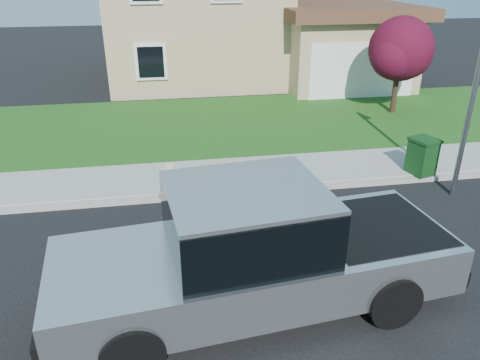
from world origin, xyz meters
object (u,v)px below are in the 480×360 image
object	(u,v)px
trash_bin	(422,156)
street_lamp	(479,77)
pickup_truck	(254,253)
woman	(173,205)
ornamental_tree	(401,52)

from	to	relation	value
trash_bin	street_lamp	bearing A→B (deg)	-91.84
pickup_truck	trash_bin	bearing A→B (deg)	32.38
trash_bin	street_lamp	xyz separation A→B (m)	(0.33, -1.16, 2.34)
woman	ornamental_tree	distance (m)	11.68
woman	pickup_truck	bearing A→B (deg)	126.72
ornamental_tree	trash_bin	distance (m)	6.22
street_lamp	pickup_truck	bearing A→B (deg)	-161.11
pickup_truck	street_lamp	bearing A→B (deg)	22.71
pickup_truck	woman	size ratio (longest dim) A/B	4.10
ornamental_tree	street_lamp	size ratio (longest dim) A/B	0.68
woman	trash_bin	size ratio (longest dim) A/B	1.72
pickup_truck	woman	bearing A→B (deg)	111.90
woman	street_lamp	size ratio (longest dim) A/B	0.32
pickup_truck	woman	world-z (taller)	pickup_truck
woman	ornamental_tree	xyz separation A→B (m)	(8.70, 7.63, 1.56)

